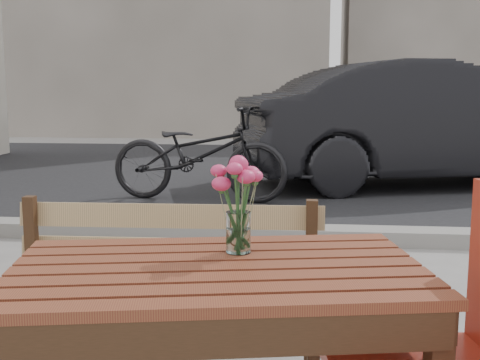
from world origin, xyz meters
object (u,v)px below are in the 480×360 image
Objects in this scene: bicycle at (199,154)px; parked_car at (426,124)px; main_vase at (238,193)px; main_table at (217,305)px; red_chair at (465,353)px.

parked_car is at bearing -55.31° from bicycle.
bicycle is (-0.89, 4.52, -0.39)m from main_vase.
red_chair is (0.64, -0.16, -0.04)m from main_table.
red_chair is 5.05m from bicycle.
red_chair is 3.25× the size of main_vase.
bicycle is (-1.48, 4.82, -0.05)m from red_chair.
parked_car is 2.39× the size of bicycle.
main_table is at bearing -112.39° from red_chair.
parked_car is at bearing 63.08° from main_table.
main_vase is (-0.59, 0.30, 0.34)m from red_chair.
red_chair is 0.75m from main_vase.
bicycle reaches higher than red_chair.
main_table is 0.27× the size of parked_car.
main_table is at bearing -162.43° from bicycle.
parked_car is (1.77, 6.02, 0.17)m from main_table.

